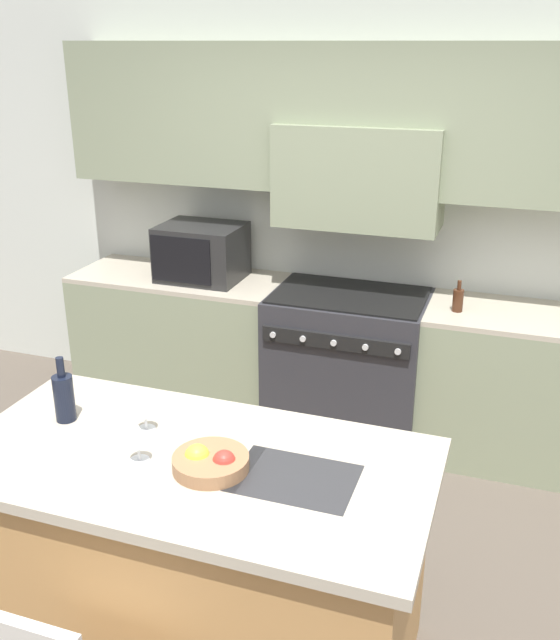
{
  "coord_description": "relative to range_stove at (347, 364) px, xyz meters",
  "views": [
    {
      "loc": [
        0.95,
        -2.28,
        2.4
      ],
      "look_at": [
        -0.06,
        0.62,
        1.19
      ],
      "focal_mm": 40.0,
      "sensor_mm": 36.0,
      "label": 1
    }
  ],
  "objects": [
    {
      "name": "ground_plane",
      "position": [
        0.0,
        -1.76,
        -0.48
      ],
      "size": [
        10.0,
        10.0,
        0.0
      ],
      "primitive_type": "plane",
      "color": "brown"
    },
    {
      "name": "kitchen_island",
      "position": [
        -0.12,
        -1.97,
        -0.0
      ],
      "size": [
        1.81,
        0.92,
        0.94
      ],
      "color": "#B7844C",
      "rests_on": "ground_plane"
    },
    {
      "name": "oil_bottle_on_counter",
      "position": [
        0.65,
        -0.05,
        0.53
      ],
      "size": [
        0.06,
        0.06,
        0.19
      ],
      "color": "#422314",
      "rests_on": "back_counter"
    },
    {
      "name": "back_counter",
      "position": [
        0.0,
        0.02,
        -0.01
      ],
      "size": [
        3.76,
        0.62,
        0.94
      ],
      "color": "gray",
      "rests_on": "ground_plane"
    },
    {
      "name": "fruit_bowl",
      "position": [
        -0.02,
        -2.02,
        0.5
      ],
      "size": [
        0.28,
        0.28,
        0.09
      ],
      "color": "#996B47",
      "rests_on": "kitchen_island"
    },
    {
      "name": "wine_glass_far",
      "position": [
        -0.38,
        -1.85,
        0.58
      ],
      "size": [
        0.08,
        0.08,
        0.16
      ],
      "color": "white",
      "rests_on": "kitchen_island"
    },
    {
      "name": "wine_glass_near",
      "position": [
        -0.29,
        -2.06,
        0.58
      ],
      "size": [
        0.08,
        0.08,
        0.16
      ],
      "color": "white",
      "rests_on": "kitchen_island"
    },
    {
      "name": "wine_bottle",
      "position": [
        -0.73,
        -1.88,
        0.57
      ],
      "size": [
        0.08,
        0.08,
        0.28
      ],
      "color": "black",
      "rests_on": "kitchen_island"
    },
    {
      "name": "microwave",
      "position": [
        -1.0,
        0.02,
        0.64
      ],
      "size": [
        0.52,
        0.43,
        0.36
      ],
      "color": "black",
      "rests_on": "back_counter"
    },
    {
      "name": "range_stove",
      "position": [
        0.0,
        0.0,
        0.0
      ],
      "size": [
        0.96,
        0.7,
        0.95
      ],
      "color": "#2D2D33",
      "rests_on": "ground_plane"
    },
    {
      "name": "back_cabinetry",
      "position": [
        0.0,
        0.27,
        1.13
      ],
      "size": [
        10.0,
        0.46,
        2.7
      ],
      "color": "silver",
      "rests_on": "ground_plane"
    }
  ]
}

